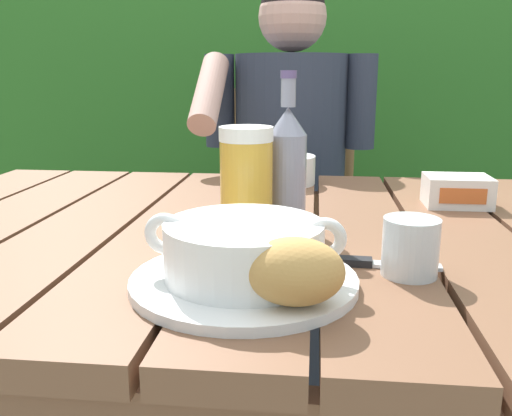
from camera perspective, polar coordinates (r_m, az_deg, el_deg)
name	(u,v)px	position (r m, az deg, el deg)	size (l,w,h in m)	color
dining_table	(268,275)	(0.93, 1.31, -7.01)	(1.39, 0.91, 0.74)	brown
hedge_backdrop	(304,82)	(2.56, 4.98, 12.88)	(3.26, 0.86, 2.16)	#2A6322
chair_near_diner	(290,235)	(1.84, 3.58, -2.82)	(0.42, 0.45, 0.93)	brown
person_eating	(287,164)	(1.58, 3.28, 4.62)	(0.48, 0.47, 1.24)	#2C3343
serving_plate	(244,281)	(0.65, -1.25, -7.58)	(0.27, 0.27, 0.01)	white
soup_bowl	(244,248)	(0.64, -1.27, -4.20)	(0.24, 0.19, 0.07)	white
bread_roll	(295,271)	(0.57, 4.03, -6.59)	(0.10, 0.08, 0.07)	tan
beer_glass	(246,182)	(0.83, -1.01, 2.74)	(0.08, 0.08, 0.17)	gold
beer_bottle	(287,166)	(0.87, 3.29, 4.41)	(0.06, 0.06, 0.25)	gray
water_glass_small	(410,247)	(0.70, 15.77, -3.93)	(0.07, 0.07, 0.07)	silver
butter_tub	(457,191)	(1.10, 20.18, 1.68)	(0.12, 0.09, 0.06)	white
table_knife	(370,263)	(0.73, 11.78, -5.63)	(0.15, 0.03, 0.01)	silver
diner_bowl	(281,169)	(1.24, 2.59, 4.02)	(0.15, 0.15, 0.06)	white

